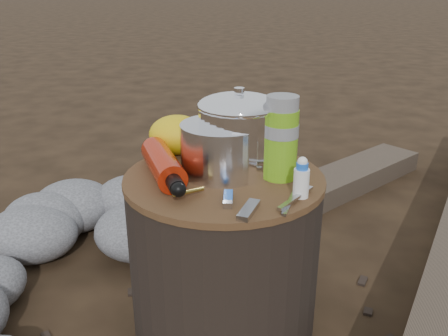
% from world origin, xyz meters
% --- Properties ---
extents(ground, '(60.00, 60.00, 0.00)m').
position_xyz_m(ground, '(0.00, 0.00, 0.00)').
color(ground, '#2E2014').
rests_on(ground, ground).
extents(stump, '(0.50, 0.50, 0.46)m').
position_xyz_m(stump, '(0.00, 0.00, 0.23)').
color(stump, black).
rests_on(stump, ground).
extents(rock_ring, '(0.49, 1.08, 0.21)m').
position_xyz_m(rock_ring, '(-0.54, 0.12, 0.11)').
color(rock_ring, slate).
rests_on(rock_ring, ground).
extents(log_small, '(0.86, 0.99, 0.09)m').
position_xyz_m(log_small, '(0.34, 0.98, 0.05)').
color(log_small, '#44382D').
rests_on(log_small, ground).
extents(foil_windscreen, '(0.21, 0.21, 0.13)m').
position_xyz_m(foil_windscreen, '(-0.01, 0.02, 0.52)').
color(foil_windscreen, silver).
rests_on(foil_windscreen, stump).
extents(camping_pot, '(0.20, 0.20, 0.20)m').
position_xyz_m(camping_pot, '(0.03, 0.05, 0.56)').
color(camping_pot, white).
rests_on(camping_pot, stump).
extents(fuel_bottle, '(0.20, 0.29, 0.07)m').
position_xyz_m(fuel_bottle, '(-0.15, -0.04, 0.49)').
color(fuel_bottle, '#B6210B').
rests_on(fuel_bottle, stump).
extents(thermos, '(0.08, 0.08, 0.20)m').
position_xyz_m(thermos, '(0.14, 0.02, 0.56)').
color(thermos, '#6BAD19').
rests_on(thermos, stump).
extents(travel_mug, '(0.07, 0.07, 0.11)m').
position_xyz_m(travel_mug, '(0.10, 0.18, 0.51)').
color(travel_mug, black).
rests_on(travel_mug, stump).
extents(stuff_sack, '(0.16, 0.13, 0.11)m').
position_xyz_m(stuff_sack, '(-0.16, 0.14, 0.51)').
color(stuff_sack, yellow).
rests_on(stuff_sack, stump).
extents(food_pouch, '(0.13, 0.04, 0.16)m').
position_xyz_m(food_pouch, '(-0.01, 0.15, 0.54)').
color(food_pouch, navy).
rests_on(food_pouch, stump).
extents(lighter, '(0.03, 0.08, 0.01)m').
position_xyz_m(lighter, '(0.03, -0.14, 0.47)').
color(lighter, blue).
rests_on(lighter, stump).
extents(multitool, '(0.04, 0.09, 0.01)m').
position_xyz_m(multitool, '(0.09, -0.19, 0.47)').
color(multitool, '#A7A7AB').
rests_on(multitool, stump).
extents(pot_grabber, '(0.08, 0.15, 0.01)m').
position_xyz_m(pot_grabber, '(0.17, -0.12, 0.47)').
color(pot_grabber, '#A7A7AB').
rests_on(pot_grabber, stump).
extents(squeeze_bottle, '(0.04, 0.04, 0.08)m').
position_xyz_m(squeeze_bottle, '(0.19, -0.09, 0.50)').
color(squeeze_bottle, white).
rests_on(squeeze_bottle, stump).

